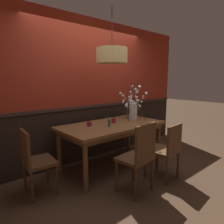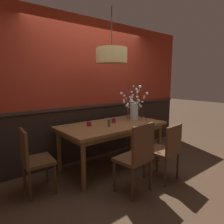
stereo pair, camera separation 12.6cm
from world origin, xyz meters
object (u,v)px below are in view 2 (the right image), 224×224
Objects in this scene: chair_near_side_right at (166,149)px; pendant_lamp at (112,56)px; chair_head_west_end at (33,157)px; chair_far_side_left at (73,131)px; condiment_bottle at (109,122)px; candle_holder_nearer_edge at (89,124)px; candle_holder_nearer_center at (114,121)px; chair_near_side_left at (137,154)px; vase_with_blossoms at (134,108)px; dining_table at (112,129)px; chair_far_side_right at (98,126)px.

pendant_lamp is (-0.40, 0.82, 1.42)m from chair_near_side_right.
chair_near_side_right is at bearing -28.00° from chair_head_west_end.
condiment_bottle is (0.13, -1.00, 0.32)m from chair_far_side_left.
chair_near_side_right reaches higher than candle_holder_nearer_edge.
pendant_lamp is (-0.15, -0.13, 1.10)m from candle_holder_nearer_center.
chair_near_side_left reaches higher than chair_far_side_left.
vase_with_blossoms is at bearing 47.27° from chair_near_side_left.
chair_near_side_left is at bearing -107.60° from dining_table.
pendant_lamp is at bearing -138.52° from candle_holder_nearer_center.
chair_head_west_end is at bearing 176.47° from pendant_lamp.
chair_far_side_right is 1.07m from candle_holder_nearer_edge.
chair_head_west_end reaches higher than chair_near_side_right.
chair_near_side_left reaches higher than dining_table.
chair_far_side_left is 6.88× the size of condiment_bottle.
dining_table is at bearing -146.39° from candle_holder_nearer_center.
chair_head_west_end reaches higher than candle_holder_nearer_edge.
vase_with_blossoms is (0.29, -0.81, 0.47)m from chair_far_side_right.
chair_near_side_left reaches higher than candle_holder_nearer_edge.
pendant_lamp is (-0.66, -0.14, 0.92)m from vase_with_blossoms.
chair_head_west_end is 1.48m from candle_holder_nearer_center.
candle_holder_nearer_edge is at bearing 6.75° from chair_head_west_end.
chair_far_side_left is at bearing 107.70° from dining_table.
chair_head_west_end is 1.03m from candle_holder_nearer_edge.
dining_table is 1.90× the size of chair_far_side_left.
candle_holder_nearer_edge is (-0.99, 0.05, -0.19)m from vase_with_blossoms.
chair_far_side_right is 0.98m from vase_with_blossoms.
chair_near_side_left reaches higher than chair_near_side_right.
chair_near_side_left is 1.11× the size of chair_near_side_right.
chair_far_side_right is 1.13m from condiment_bottle.
chair_far_side_right is 1.39× the size of vase_with_blossoms.
chair_far_side_right is at bearing -1.95° from chair_far_side_left.
chair_far_side_left reaches higher than dining_table.
chair_far_side_right reaches higher than chair_near_side_right.
candle_holder_nearer_edge is 0.33m from condiment_bottle.
chair_far_side_right is (0.58, 1.75, -0.02)m from chair_near_side_left.
chair_near_side_right is (1.70, -0.90, -0.01)m from chair_head_west_end.
chair_far_side_left is (1.08, 0.89, 0.02)m from chair_head_west_end.
chair_near_side_right is at bearing -70.06° from dining_table.
candle_holder_nearer_edge is at bearing -132.63° from chair_far_side_right.
candle_holder_nearer_center is at bearing -66.49° from chair_far_side_left.
chair_near_side_right is 1.04m from candle_holder_nearer_center.
candle_holder_nearer_center is (1.45, 0.05, 0.31)m from chair_head_west_end.
chair_near_side_right is 10.58× the size of candle_holder_nearer_edge.
chair_near_side_right is 0.91× the size of chair_far_side_right.
candle_holder_nearer_edge is 0.60× the size of condiment_bottle.
candle_holder_nearer_edge is (0.97, 0.12, 0.31)m from chair_head_west_end.
chair_far_side_right reaches higher than dining_table.
chair_near_side_left is 1.41× the size of vase_with_blossoms.
chair_far_side_left is 1.06m from condiment_bottle.
dining_table is 0.95m from chair_far_side_left.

